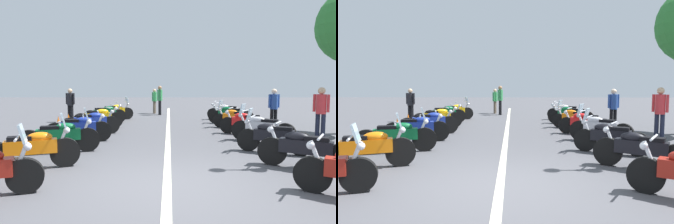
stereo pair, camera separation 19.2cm
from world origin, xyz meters
The scene contains 23 objects.
ground_plane centered at (0.00, 0.00, 0.00)m, with size 80.00×80.00×0.00m, color #4C4C51.
lane_centre_stripe centered at (5.87, 0.00, 0.00)m, with size 25.94×0.16×0.01m, color beige.
motorcycle_left_row_1 centered at (1.09, 2.93, 0.47)m, with size 0.97×1.96×1.22m.
motorcycle_left_row_2 centered at (2.73, 2.92, 0.47)m, with size 0.86×2.11×1.22m.
motorcycle_left_row_3 centered at (4.30, 2.85, 0.46)m, with size 0.84×2.04×1.01m.
motorcycle_left_row_4 centered at (5.80, 2.85, 0.47)m, with size 1.10×2.05×1.01m.
motorcycle_left_row_5 centered at (7.45, 2.95, 0.47)m, with size 1.00×2.01×1.02m.
motorcycle_left_row_6 centered at (9.24, 3.03, 0.46)m, with size 0.97×1.94×1.01m.
motorcycle_left_row_7 centered at (10.65, 2.83, 0.47)m, with size 1.10×1.93×1.21m.
motorcycle_right_row_1 centered at (1.13, -3.00, 0.46)m, with size 1.23×1.82×1.00m.
motorcycle_right_row_2 centered at (2.75, -2.84, 0.46)m, with size 1.05×1.83×1.20m.
motorcycle_right_row_3 centered at (4.38, -3.03, 0.47)m, with size 1.22×1.81×1.22m.
motorcycle_right_row_4 centered at (5.89, -2.90, 0.45)m, with size 1.01×1.88×0.99m.
motorcycle_right_row_5 centered at (7.52, -2.83, 0.46)m, with size 1.14×1.78×1.19m.
motorcycle_right_row_6 centered at (9.02, -2.94, 0.46)m, with size 1.06×2.05×1.00m.
motorcycle_right_row_7 centered at (10.68, -3.09, 0.45)m, with size 0.97×2.05×0.99m.
traffic_cone_1 centered at (7.65, 4.29, 0.29)m, with size 0.36×0.36×0.61m.
traffic_cone_2 centered at (6.65, 4.37, 0.29)m, with size 0.36×0.36×0.61m.
bystander_0 centered at (4.83, -5.14, 1.04)m, with size 0.39×0.42×1.77m.
bystander_1 centered at (7.40, -4.44, 0.99)m, with size 0.32×0.51×1.68m.
bystander_2 centered at (9.81, 4.88, 0.97)m, with size 0.32×0.50×1.66m.
bystander_3 centered at (13.46, 0.53, 1.06)m, with size 0.52×0.32×1.79m.
bystander_4 centered at (14.40, 0.91, 0.93)m, with size 0.52×0.32×1.59m.
Camera 2 is at (-5.52, -0.23, 1.85)m, focal length 33.03 mm.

